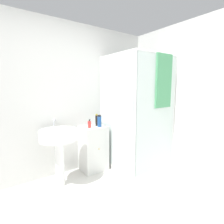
% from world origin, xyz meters
% --- Properties ---
extents(wall_back, '(6.40, 0.06, 2.50)m').
position_xyz_m(wall_back, '(0.00, 1.70, 1.25)').
color(wall_back, white).
rests_on(wall_back, ground_plane).
extents(wall_right, '(0.06, 6.40, 2.50)m').
position_xyz_m(wall_right, '(1.70, 0.00, 1.25)').
color(wall_right, white).
rests_on(wall_right, ground_plane).
extents(shower_enclosure, '(0.95, 0.98, 1.99)m').
position_xyz_m(shower_enclosure, '(1.14, 1.10, 0.54)').
color(shower_enclosure, white).
rests_on(shower_enclosure, ground_plane).
extents(vanity_cabinet, '(0.43, 0.39, 0.78)m').
position_xyz_m(vanity_cabinet, '(0.45, 1.48, 0.39)').
color(vanity_cabinet, silver).
rests_on(vanity_cabinet, ground_plane).
extents(sink, '(0.54, 0.54, 0.98)m').
position_xyz_m(sink, '(-0.20, 1.33, 0.68)').
color(sink, white).
rests_on(sink, ground_plane).
extents(soap_dispenser, '(0.05, 0.06, 0.14)m').
position_xyz_m(soap_dispenser, '(0.35, 1.42, 0.84)').
color(soap_dispenser, red).
rests_on(soap_dispenser, vanity_cabinet).
extents(shampoo_bottle_tall_black, '(0.04, 0.04, 0.21)m').
position_xyz_m(shampoo_bottle_tall_black, '(0.53, 1.47, 0.88)').
color(shampoo_bottle_tall_black, black).
rests_on(shampoo_bottle_tall_black, vanity_cabinet).
extents(shampoo_bottle_blue, '(0.07, 0.07, 0.20)m').
position_xyz_m(shampoo_bottle_blue, '(0.52, 1.38, 0.88)').
color(shampoo_bottle_blue, '#1E4C93').
rests_on(shampoo_bottle_blue, vanity_cabinet).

